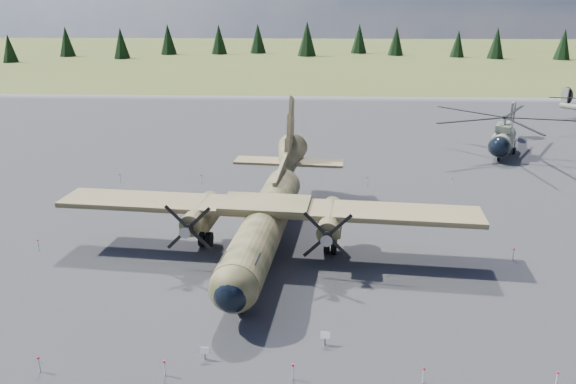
{
  "coord_description": "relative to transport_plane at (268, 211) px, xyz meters",
  "views": [
    {
      "loc": [
        2.8,
        -35.41,
        16.63
      ],
      "look_at": [
        1.06,
        2.0,
        3.98
      ],
      "focal_mm": 35.0,
      "sensor_mm": 36.0,
      "label": 1
    }
  ],
  "objects": [
    {
      "name": "barrier_fence",
      "position": [
        -0.15,
        -1.5,
        -2.23
      ],
      "size": [
        33.12,
        29.62,
        0.85
      ],
      "color": "silver",
      "rests_on": "ground"
    },
    {
      "name": "transport_plane",
      "position": [
        0.0,
        0.0,
        0.0
      ],
      "size": [
        29.01,
        26.26,
        9.55
      ],
      "rotation": [
        0.0,
        0.0,
        -0.09
      ],
      "color": "#3C4223",
      "rests_on": "ground"
    },
    {
      "name": "apron",
      "position": [
        0.32,
        8.58,
        -2.74
      ],
      "size": [
        120.0,
        120.0,
        0.04
      ],
      "primitive_type": "cube",
      "color": "slate",
      "rests_on": "ground"
    },
    {
      "name": "info_placard_left",
      "position": [
        -2.04,
        -13.59,
        -2.27
      ],
      "size": [
        0.46,
        0.21,
        0.71
      ],
      "rotation": [
        0.0,
        0.0,
        0.04
      ],
      "color": "gray",
      "rests_on": "ground"
    },
    {
      "name": "info_placard_right",
      "position": [
        3.86,
        -12.07,
        -2.24
      ],
      "size": [
        0.51,
        0.27,
        0.76
      ],
      "rotation": [
        0.0,
        0.0,
        -0.14
      ],
      "color": "gray",
      "rests_on": "ground"
    },
    {
      "name": "treeline",
      "position": [
        6.24,
        -3.47,
        2.11
      ],
      "size": [
        340.81,
        337.76,
        10.98
      ],
      "color": "black",
      "rests_on": "ground"
    },
    {
      "name": "ground",
      "position": [
        0.32,
        -1.42,
        -2.74
      ],
      "size": [
        500.0,
        500.0,
        0.0
      ],
      "primitive_type": "plane",
      "color": "#525A28",
      "rests_on": "ground"
    },
    {
      "name": "helicopter_near",
      "position": [
        24.71,
        26.75,
        0.51
      ],
      "size": [
        23.58,
        23.58,
        4.59
      ],
      "rotation": [
        0.0,
        0.0,
        -0.39
      ],
      "color": "slate",
      "rests_on": "ground"
    }
  ]
}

